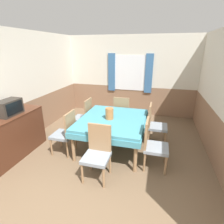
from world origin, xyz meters
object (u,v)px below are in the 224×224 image
Objects in this scene: chair_left_far at (84,116)px; dining_table at (113,123)px; sideboard at (14,136)px; vase at (109,114)px; chair_head_window at (122,112)px; chair_right_near at (153,143)px; tv at (9,108)px; chair_right_far at (155,123)px; chair_head_near at (98,151)px; chair_left_near at (66,132)px.

dining_table is at bearing -118.16° from chair_left_far.
vase is (1.85, 0.81, 0.38)m from sideboard.
dining_table is at bearing -90.00° from chair_head_window.
tv is at bearing -83.20° from chair_right_near.
chair_right_near reaches higher than dining_table.
chair_right_far reaches higher than sideboard.
tv is (-2.83, -1.31, 0.57)m from chair_right_far.
chair_left_far is at bearing 147.97° from vase.
chair_left_far is at bearing 52.30° from tv.
chair_head_near is 0.67× the size of sideboard.
chair_head_near is 2.01m from chair_head_window.
tv is (-1.92, -1.83, 0.57)m from chair_head_window.
chair_head_near is 3.88× the size of vase.
chair_right_near is at bearing -90.00° from chair_left_near.
dining_table is 2.10m from sideboard.
chair_right_far and chair_head_near have the same top height.
chair_right_near and chair_left_near have the same top height.
vase reaches higher than chair_head_near.
chair_head_near and chair_head_window have the same top height.
chair_left_near is 1.02m from vase.
chair_head_window reaches higher than dining_table.
chair_right_near is 0.67× the size of sideboard.
tv reaches higher than chair_head_window.
chair_left_near is 1.05m from chair_head_near.
dining_table is at bearing -61.84° from chair_left_near.
chair_left_near is 1.75m from chair_head_window.
chair_head_near is (0.91, -0.52, 0.00)m from chair_left_near.
sideboard is at bearing 143.16° from chair_left_far.
chair_left_near is (-1.82, 0.00, 0.00)m from chair_right_near.
chair_right_far is 1.00× the size of chair_head_window.
chair_head_near is at bearing -31.35° from chair_right_far.
chair_left_near is at bearing -180.00° from chair_left_far.
vase is (-0.06, -1.05, 0.34)m from chair_head_window.
dining_table is 0.24m from vase.
chair_head_window is at bearing -119.73° from chair_right_far.
chair_right_near and chair_head_window have the same top height.
sideboard is 5.79× the size of vase.
chair_left_far is (-1.82, 0.00, 0.00)m from chair_right_far.
dining_table is 1.69× the size of chair_head_near.
dining_table is 1.01m from chair_head_near.
chair_left_far is at bearing -150.27° from chair_head_window.
chair_left_near is 0.67× the size of sideboard.
chair_left_near and chair_left_far have the same top height.
chair_head_near is 1.75m from chair_left_far.
chair_head_window is at bearing -148.65° from chair_right_near.
chair_head_near is (-0.91, -1.49, 0.00)m from chair_right_far.
chair_left_near reaches higher than dining_table.
chair_head_window is at bearing 90.00° from dining_table.
chair_head_near is at bearing -60.27° from chair_right_near.
vase reaches higher than chair_right_near.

